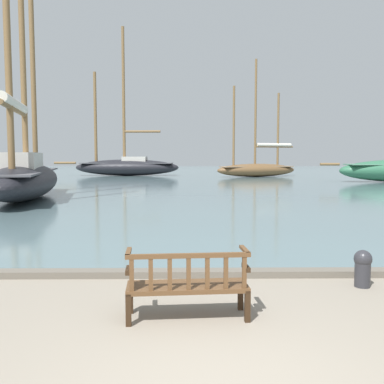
{
  "coord_description": "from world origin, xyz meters",
  "views": [
    {
      "loc": [
        -0.33,
        -3.64,
        2.15
      ],
      "look_at": [
        -0.16,
        10.0,
        1.0
      ],
      "focal_mm": 40.0,
      "sensor_mm": 36.0,
      "label": 1
    }
  ],
  "objects_px": {
    "park_bench": "(188,284)",
    "mooring_bollard": "(363,267)",
    "sailboat_mid_starboard": "(25,173)",
    "sailboat_nearest_starboard": "(127,165)",
    "sailboat_far_port": "(257,167)"
  },
  "relations": [
    {
      "from": "mooring_bollard",
      "to": "sailboat_nearest_starboard",
      "type": "bearing_deg",
      "value": 103.52
    },
    {
      "from": "sailboat_mid_starboard",
      "to": "sailboat_nearest_starboard",
      "type": "distance_m",
      "value": 24.52
    },
    {
      "from": "sailboat_mid_starboard",
      "to": "sailboat_far_port",
      "type": "xyz_separation_m",
      "value": [
        14.88,
        21.95,
        -0.33
      ]
    },
    {
      "from": "sailboat_mid_starboard",
      "to": "mooring_bollard",
      "type": "distance_m",
      "value": 17.61
    },
    {
      "from": "park_bench",
      "to": "sailboat_nearest_starboard",
      "type": "relative_size",
      "value": 0.11
    },
    {
      "from": "sailboat_nearest_starboard",
      "to": "mooring_bollard",
      "type": "height_order",
      "value": "sailboat_nearest_starboard"
    },
    {
      "from": "sailboat_mid_starboard",
      "to": "sailboat_nearest_starboard",
      "type": "relative_size",
      "value": 1.01
    },
    {
      "from": "park_bench",
      "to": "sailboat_nearest_starboard",
      "type": "height_order",
      "value": "sailboat_nearest_starboard"
    },
    {
      "from": "park_bench",
      "to": "mooring_bollard",
      "type": "relative_size",
      "value": 2.67
    },
    {
      "from": "sailboat_nearest_starboard",
      "to": "mooring_bollard",
      "type": "xyz_separation_m",
      "value": [
        9.23,
        -38.41,
        -0.88
      ]
    },
    {
      "from": "park_bench",
      "to": "sailboat_far_port",
      "type": "relative_size",
      "value": 0.14
    },
    {
      "from": "mooring_bollard",
      "to": "sailboat_mid_starboard",
      "type": "bearing_deg",
      "value": 127.61
    },
    {
      "from": "sailboat_nearest_starboard",
      "to": "sailboat_far_port",
      "type": "relative_size",
      "value": 1.33
    },
    {
      "from": "park_bench",
      "to": "mooring_bollard",
      "type": "distance_m",
      "value": 3.19
    },
    {
      "from": "park_bench",
      "to": "sailboat_nearest_starboard",
      "type": "xyz_separation_m",
      "value": [
        -6.35,
        39.75,
        0.75
      ]
    }
  ]
}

